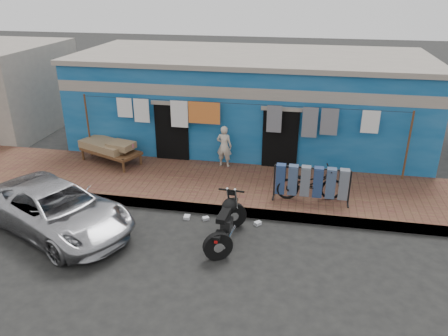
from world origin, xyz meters
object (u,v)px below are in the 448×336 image
at_px(charpoy, 111,152).
at_px(jeans_rack, 311,183).
at_px(car, 56,208).
at_px(bicycle, 310,180).
at_px(seated_person, 224,146).
at_px(motorcycle, 226,221).

bearing_deg(charpoy, jeans_rack, -13.07).
relative_size(car, jeans_rack, 2.07).
bearing_deg(charpoy, bicycle, -12.60).
height_order(bicycle, jeans_rack, bicycle).
height_order(bicycle, charpoy, bicycle).
relative_size(car, seated_person, 3.24).
height_order(seated_person, motorcycle, seated_person).
xyz_separation_m(seated_person, motorcycle, (0.80, -3.93, -0.34)).
xyz_separation_m(seated_person, bicycle, (2.69, -1.79, -0.10)).
height_order(car, motorcycle, car).
relative_size(car, charpoy, 1.85).
bearing_deg(seated_person, car, 57.37).
xyz_separation_m(car, bicycle, (6.06, 2.40, 0.21)).
bearing_deg(car, bicycle, -43.61).
relative_size(bicycle, jeans_rack, 0.84).
xyz_separation_m(bicycle, charpoy, (-6.35, 1.42, -0.21)).
bearing_deg(bicycle, charpoy, 67.44).
bearing_deg(jeans_rack, car, -159.08).
xyz_separation_m(motorcycle, charpoy, (-4.47, 3.56, 0.03)).
height_order(motorcycle, charpoy, motorcycle).
xyz_separation_m(bicycle, motorcycle, (-1.89, -2.14, -0.25)).
bearing_deg(charpoy, seated_person, 5.76).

